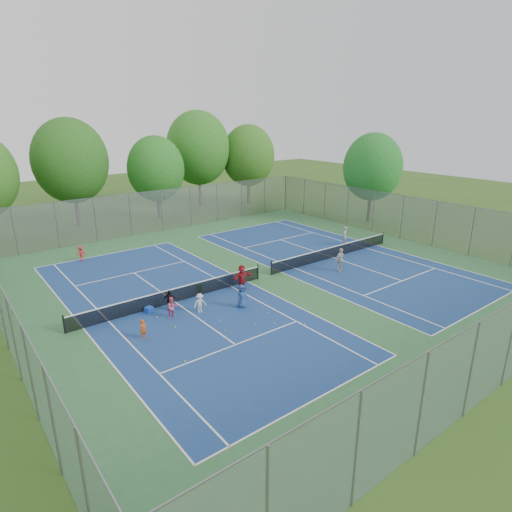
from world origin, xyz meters
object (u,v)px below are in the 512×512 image
(net_right, at_px, (333,252))
(ball_hopper, at_px, (199,288))
(ball_crate, at_px, (149,310))
(instructor, at_px, (345,236))
(net_left, at_px, (175,296))

(net_right, relative_size, ball_hopper, 24.62)
(net_right, height_order, ball_crate, net_right)
(ball_hopper, bearing_deg, instructor, 4.52)
(ball_crate, bearing_deg, net_right, 1.17)
(net_left, relative_size, ball_hopper, 24.62)
(ball_crate, height_order, ball_hopper, ball_hopper)
(net_right, height_order, instructor, instructor)
(ball_crate, height_order, instructor, instructor)
(net_right, xyz_separation_m, ball_hopper, (-12.03, 0.55, -0.19))
(ball_crate, bearing_deg, net_left, 9.93)
(net_right, relative_size, ball_crate, 32.40)
(ball_crate, xyz_separation_m, ball_hopper, (3.82, 0.88, 0.09))
(net_right, relative_size, instructor, 7.73)
(instructor, bearing_deg, ball_crate, -11.58)
(ball_crate, distance_m, ball_hopper, 3.92)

